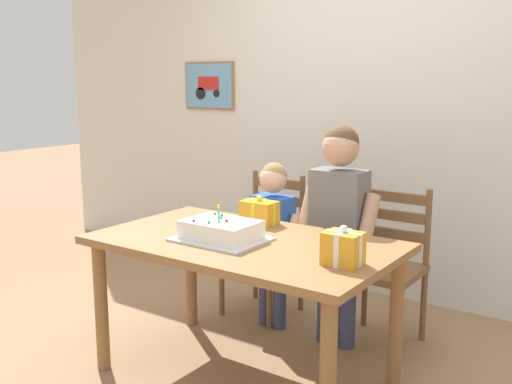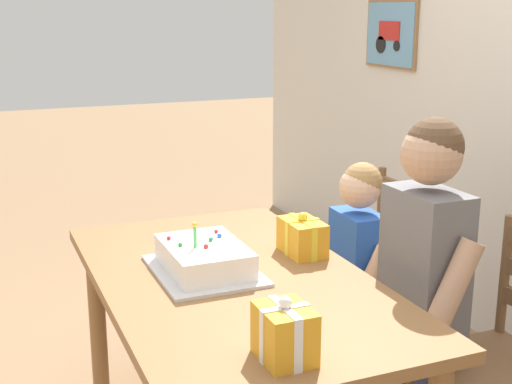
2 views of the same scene
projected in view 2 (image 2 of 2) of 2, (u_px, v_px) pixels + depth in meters
name	position (u px, v px, depth m)	size (l,w,h in m)	color
dining_table	(234.00, 304.00, 2.44)	(1.52, 0.88, 0.75)	olive
birthday_cake	(204.00, 259.00, 2.45)	(0.44, 0.34, 0.19)	silver
gift_box_red_large	(302.00, 237.00, 2.64)	(0.20, 0.13, 0.16)	gold
gift_box_beside_cake	(285.00, 333.00, 1.84)	(0.17, 0.13, 0.18)	gold
chair_left	(372.00, 277.00, 3.17)	(0.43, 0.43, 0.92)	brown
chair_right	(503.00, 362.00, 2.42)	(0.42, 0.42, 0.92)	brown
child_older	(424.00, 262.00, 2.45)	(0.46, 0.26, 1.29)	#38426B
child_younger	(357.00, 261.00, 2.89)	(0.38, 0.22, 1.05)	#38426B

